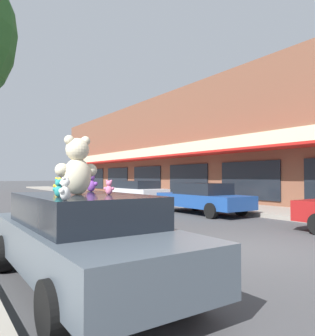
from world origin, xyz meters
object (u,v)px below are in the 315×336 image
teddy_bear_pink (109,188)px  teddy_bear_brown (79,185)px  teddy_bear_yellow (59,185)px  parked_car_far_center (202,198)px  parked_car_far_right (137,192)px  plush_art_car (82,236)px  teddy_bear_black (65,182)px  teddy_bear_purple (91,183)px  teddy_bear_white (65,189)px  teddy_bear_giant (77,166)px  teddy_bear_teal (59,188)px

teddy_bear_pink → teddy_bear_brown: bearing=-61.1°
teddy_bear_yellow → teddy_bear_pink: 1.22m
parked_car_far_center → parked_car_far_right: size_ratio=1.12×
plush_art_car → teddy_bear_black: (-0.15, 0.37, 0.79)m
teddy_bear_purple → teddy_bear_white: bearing=106.7°
teddy_bear_purple → parked_car_far_center: (7.17, 5.20, -0.79)m
teddy_bear_pink → parked_car_far_right: teddy_bear_pink is taller
teddy_bear_giant → parked_car_far_center: size_ratio=0.19×
teddy_bear_giant → teddy_bear_yellow: (0.01, 0.91, -0.29)m
plush_art_car → teddy_bear_white: 1.44m
parked_car_far_right → teddy_bear_pink: bearing=-121.9°
teddy_bear_pink → parked_car_far_right: bearing=-95.1°
teddy_bear_white → parked_car_far_center: 10.86m
teddy_bear_white → teddy_bear_brown: (0.86, 1.88, -0.01)m
teddy_bear_purple → teddy_bear_pink: 1.08m
plush_art_car → teddy_bear_pink: 0.83m
teddy_bear_yellow → teddy_bear_brown: (0.34, -0.06, -0.01)m
teddy_bear_black → parked_car_far_center: teddy_bear_black is taller
teddy_bear_yellow → teddy_bear_teal: bearing=97.1°
teddy_bear_teal → parked_car_far_center: size_ratio=0.05×
teddy_bear_giant → teddy_bear_black: bearing=-82.2°
teddy_bear_giant → teddy_bear_pink: teddy_bear_giant is taller
plush_art_car → teddy_bear_yellow: teddy_bear_yellow is taller
teddy_bear_yellow → teddy_bear_brown: 0.34m
teddy_bear_giant → teddy_bear_white: size_ratio=3.28×
teddy_bear_giant → parked_car_far_center: 9.85m
parked_car_far_right → plush_art_car: bearing=-123.5°
teddy_bear_yellow → teddy_bear_teal: teddy_bear_yellow is taller
teddy_bear_yellow → parked_car_far_right: (7.71, 10.63, -0.71)m
teddy_bear_yellow → parked_car_far_center: (7.71, 5.11, -0.75)m
teddy_bear_black → parked_car_far_center: size_ratio=0.08×
teddy_bear_giant → teddy_bear_teal: size_ratio=3.65×
teddy_bear_purple → plush_art_car: bearing=106.2°
parked_car_far_center → parked_car_far_right: 5.52m
plush_art_car → teddy_bear_brown: teddy_bear_brown is taller
teddy_bear_purple → teddy_bear_yellow: bearing=36.4°
teddy_bear_brown → parked_car_far_center: size_ratio=0.05×
plush_art_car → teddy_bear_brown: bearing=72.5°
teddy_bear_black → parked_car_far_right: teddy_bear_black is taller
teddy_bear_teal → teddy_bear_black: bearing=-71.6°
teddy_bear_yellow → teddy_bear_brown: teddy_bear_yellow is taller
teddy_bear_giant → teddy_bear_teal: (-0.37, -0.35, -0.30)m
teddy_bear_yellow → teddy_bear_teal: (-0.38, -1.26, -0.01)m
parked_car_far_right → teddy_bear_purple: bearing=-123.8°
teddy_bear_giant → teddy_bear_black: (-0.05, 0.41, -0.23)m
teddy_bear_brown → parked_car_far_right: bearing=-86.9°
teddy_bear_black → parked_car_far_right: (7.77, 11.13, -0.77)m
teddy_bear_white → teddy_bear_yellow: bearing=-150.0°
plush_art_car → teddy_bear_teal: 0.95m
teddy_bear_brown → teddy_bear_pink: bearing=129.9°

